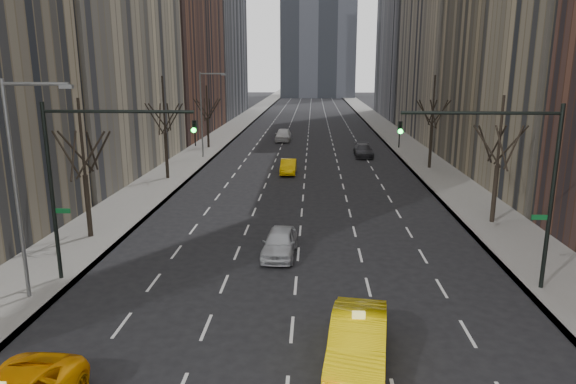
# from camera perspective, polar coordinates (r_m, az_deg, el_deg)

# --- Properties ---
(sidewalk_left) EXTENTS (4.50, 320.00, 0.15)m
(sidewalk_left) POSITION_cam_1_polar(r_m,az_deg,el_deg) (81.06, -6.46, 6.84)
(sidewalk_left) COLOR slate
(sidewalk_left) RESTS_ON ground
(sidewalk_right) EXTENTS (4.50, 320.00, 0.15)m
(sidewalk_right) POSITION_cam_1_polar(r_m,az_deg,el_deg) (80.85, 11.07, 6.66)
(sidewalk_right) COLOR slate
(sidewalk_right) RESTS_ON ground
(tree_lw_b) EXTENTS (3.36, 3.50, 7.82)m
(tree_lw_b) POSITION_cam_1_polar(r_m,az_deg,el_deg) (30.81, -21.62, 1.76)
(tree_lw_b) COLOR black
(tree_lw_b) RESTS_ON ground
(tree_lw_c) EXTENTS (3.36, 3.50, 8.74)m
(tree_lw_c) POSITION_cam_1_polar(r_m,az_deg,el_deg) (45.61, -13.47, 6.32)
(tree_lw_c) COLOR black
(tree_lw_c) RESTS_ON ground
(tree_lw_d) EXTENTS (3.36, 3.50, 7.36)m
(tree_lw_d) POSITION_cam_1_polar(r_m,az_deg,el_deg) (63.04, -8.92, 8.02)
(tree_lw_d) COLOR black
(tree_lw_d) RESTS_ON ground
(tree_rw_b) EXTENTS (3.36, 3.50, 7.82)m
(tree_rw_b) POSITION_cam_1_polar(r_m,az_deg,el_deg) (33.93, 22.23, 2.73)
(tree_rw_b) COLOR black
(tree_rw_b) RESTS_ON ground
(tree_rw_c) EXTENTS (3.36, 3.50, 8.74)m
(tree_rw_c) POSITION_cam_1_polar(r_m,az_deg,el_deg) (51.03, 15.69, 6.93)
(tree_rw_c) COLOR black
(tree_rw_c) RESTS_ON ground
(traffic_mast_left) EXTENTS (6.69, 0.39, 8.00)m
(traffic_mast_left) POSITION_cam_1_polar(r_m,az_deg,el_deg) (23.94, -21.47, 2.92)
(traffic_mast_left) COLOR black
(traffic_mast_left) RESTS_ON ground
(traffic_mast_right) EXTENTS (6.69, 0.39, 8.00)m
(traffic_mast_right) POSITION_cam_1_polar(r_m,az_deg,el_deg) (23.40, 23.82, 2.48)
(traffic_mast_right) COLOR black
(traffic_mast_right) RESTS_ON ground
(streetlight_near) EXTENTS (2.83, 0.22, 9.00)m
(streetlight_near) POSITION_cam_1_polar(r_m,az_deg,el_deg) (22.96, -27.45, 2.24)
(streetlight_near) COLOR slate
(streetlight_near) RESTS_ON ground
(streetlight_far) EXTENTS (2.83, 0.22, 9.00)m
(streetlight_far) POSITION_cam_1_polar(r_m,az_deg,el_deg) (55.81, -9.27, 9.42)
(streetlight_far) COLOR slate
(streetlight_far) RESTS_ON ground
(taxi_sedan) EXTENTS (2.50, 5.37, 1.70)m
(taxi_sedan) POSITION_cam_1_polar(r_m,az_deg,el_deg) (17.56, 7.75, -16.18)
(taxi_sedan) COLOR #E9C404
(taxi_sedan) RESTS_ON ground
(silver_sedan_ahead) EXTENTS (1.88, 4.22, 1.41)m
(silver_sedan_ahead) POSITION_cam_1_polar(r_m,az_deg,el_deg) (26.79, -0.93, -5.64)
(silver_sedan_ahead) COLOR #A8ABB0
(silver_sedan_ahead) RESTS_ON ground
(far_taxi) EXTENTS (1.42, 4.02, 1.32)m
(far_taxi) POSITION_cam_1_polar(r_m,az_deg,el_deg) (47.46, 0.05, 2.84)
(far_taxi) COLOR #FFC205
(far_taxi) RESTS_ON ground
(far_suv_grey) EXTENTS (1.94, 4.75, 1.38)m
(far_suv_grey) POSITION_cam_1_polar(r_m,az_deg,el_deg) (57.15, 8.37, 4.57)
(far_suv_grey) COLOR #2D2D32
(far_suv_grey) RESTS_ON ground
(far_car_white) EXTENTS (2.04, 5.00, 1.70)m
(far_car_white) POSITION_cam_1_polar(r_m,az_deg,el_deg) (68.78, -0.53, 6.37)
(far_car_white) COLOR silver
(far_car_white) RESTS_ON ground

